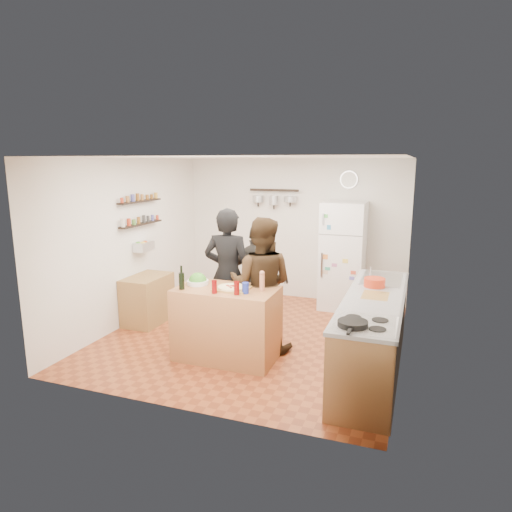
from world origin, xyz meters
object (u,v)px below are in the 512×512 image
at_px(counter_run, 373,335).
at_px(skillet, 353,324).
at_px(red_bowl, 375,282).
at_px(salt_canister, 245,288).
at_px(fridge, 343,256).
at_px(salad_bowl, 198,282).
at_px(wine_bottle, 182,281).
at_px(prep_island, 227,323).
at_px(wall_clock, 349,180).
at_px(person_left, 228,274).
at_px(person_back, 258,278).
at_px(side_table, 148,299).
at_px(person_center, 261,284).
at_px(pepper_mill, 262,283).

height_order(counter_run, skillet, skillet).
relative_size(counter_run, red_bowl, 10.06).
xyz_separation_m(salt_canister, fridge, (0.71, 2.66, -0.08)).
bearing_deg(red_bowl, salad_bowl, -163.73).
bearing_deg(wine_bottle, red_bowl, 21.96).
bearing_deg(prep_island, salt_canister, -21.80).
distance_m(fridge, wall_clock, 1.29).
bearing_deg(counter_run, person_left, 169.19).
height_order(person_back, side_table, person_back).
xyz_separation_m(person_back, side_table, (-1.70, -0.30, -0.42)).
distance_m(prep_island, wine_bottle, 0.78).
xyz_separation_m(prep_island, red_bowl, (1.71, 0.67, 0.52)).
relative_size(red_bowl, side_table, 0.33).
bearing_deg(red_bowl, counter_run, -83.35).
relative_size(skillet, fridge, 0.16).
bearing_deg(person_back, prep_island, 91.09).
relative_size(person_center, side_table, 2.20).
xyz_separation_m(pepper_mill, side_table, (-2.13, 0.74, -0.65)).
bearing_deg(red_bowl, fridge, 110.51).
bearing_deg(salad_bowl, prep_island, -6.79).
relative_size(salad_bowl, person_center, 0.16).
xyz_separation_m(person_back, red_bowl, (1.69, -0.41, 0.19)).
xyz_separation_m(wine_bottle, red_bowl, (2.21, 0.89, -0.04)).
height_order(salt_canister, person_center, person_center).
height_order(person_left, counter_run, person_left).
relative_size(person_left, fridge, 1.02).
xyz_separation_m(wine_bottle, fridge, (1.51, 2.76, -0.11)).
bearing_deg(person_back, wine_bottle, 70.46).
xyz_separation_m(wine_bottle, person_center, (0.80, 0.65, -0.13)).
bearing_deg(fridge, person_back, -124.05).
relative_size(counter_run, wall_clock, 8.77).
height_order(fridge, side_table, fridge).
height_order(person_left, skillet, person_left).
bearing_deg(prep_island, pepper_mill, 6.34).
xyz_separation_m(salt_canister, counter_run, (1.46, 0.36, -0.53)).
height_order(person_left, side_table, person_left).
bearing_deg(fridge, prep_island, -111.74).
distance_m(person_back, skillet, 2.52).
distance_m(red_bowl, wall_clock, 2.59).
xyz_separation_m(person_left, fridge, (1.27, 1.91, -0.02)).
relative_size(person_left, side_table, 2.30).
height_order(prep_island, side_table, prep_island).
height_order(wine_bottle, fridge, fridge).
bearing_deg(person_left, salad_bowl, 67.73).
bearing_deg(wall_clock, salad_bowl, -116.93).
relative_size(wine_bottle, salt_canister, 1.56).
relative_size(salt_canister, skillet, 0.46).
relative_size(person_back, wall_clock, 5.24).
distance_m(person_left, wall_clock, 2.86).
distance_m(wine_bottle, counter_run, 2.38).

